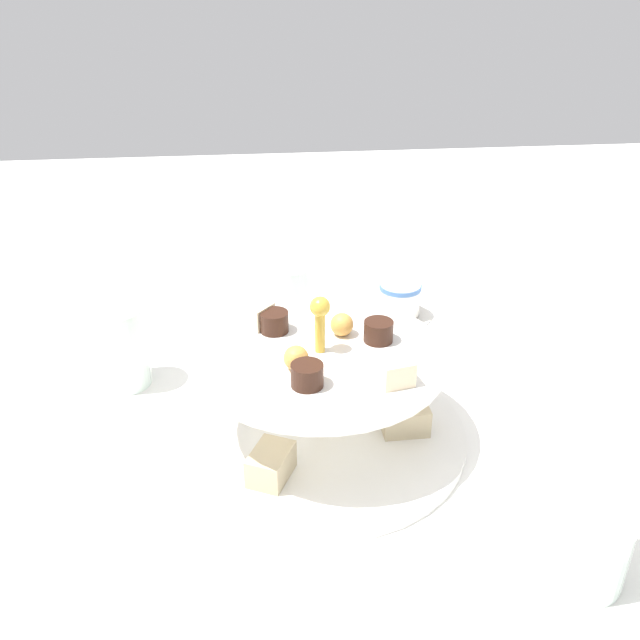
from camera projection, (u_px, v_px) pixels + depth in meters
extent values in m
plane|color=white|center=(320.00, 436.00, 0.72)|extent=(2.40, 2.40, 0.00)
cylinder|color=white|center=(320.00, 432.00, 0.72)|extent=(0.31, 0.31, 0.01)
cylinder|color=white|center=(320.00, 355.00, 0.68)|extent=(0.25, 0.25, 0.01)
cylinder|color=gold|center=(320.00, 375.00, 0.69)|extent=(0.01, 0.01, 0.15)
sphere|color=gold|center=(320.00, 307.00, 0.65)|extent=(0.02, 0.02, 0.02)
cube|color=#CCB78E|center=(405.00, 418.00, 0.71)|extent=(0.03, 0.05, 0.03)
cube|color=#CCB78E|center=(283.00, 376.00, 0.78)|extent=(0.06, 0.05, 0.03)
cube|color=#CCB78E|center=(271.00, 464.00, 0.64)|extent=(0.06, 0.05, 0.03)
cylinder|color=#E5C660|center=(341.00, 401.00, 0.75)|extent=(0.04, 0.04, 0.01)
cylinder|color=#381E14|center=(274.00, 322.00, 0.70)|extent=(0.03, 0.03, 0.02)
cylinder|color=#381E14|center=(307.00, 375.00, 0.61)|extent=(0.03, 0.03, 0.02)
cylinder|color=#381E14|center=(378.00, 331.00, 0.69)|extent=(0.03, 0.03, 0.02)
cube|color=beige|center=(256.00, 314.00, 0.72)|extent=(0.04, 0.04, 0.02)
cube|color=beige|center=(395.00, 371.00, 0.62)|extent=(0.04, 0.04, 0.02)
sphere|color=gold|center=(296.00, 358.00, 0.64)|extent=(0.02, 0.02, 0.02)
sphere|color=gold|center=(342.00, 324.00, 0.70)|extent=(0.02, 0.02, 0.02)
cylinder|color=silver|center=(591.00, 521.00, 0.53)|extent=(0.07, 0.07, 0.12)
cylinder|color=silver|center=(289.00, 291.00, 0.95)|extent=(0.06, 0.06, 0.08)
cylinder|color=white|center=(399.00, 315.00, 0.96)|extent=(0.09, 0.09, 0.01)
cylinder|color=white|center=(400.00, 299.00, 0.95)|extent=(0.06, 0.06, 0.04)
cylinder|color=#4772B2|center=(400.00, 287.00, 0.94)|extent=(0.06, 0.06, 0.01)
cube|color=silver|center=(571.00, 372.00, 0.83)|extent=(0.17, 0.05, 0.00)
cylinder|color=silver|center=(121.00, 347.00, 0.79)|extent=(0.06, 0.06, 0.10)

